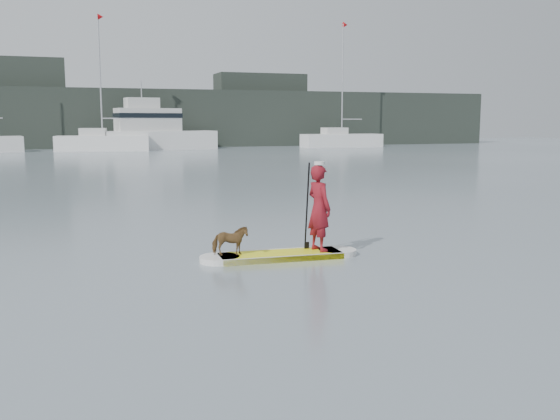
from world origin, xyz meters
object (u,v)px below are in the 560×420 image
object	(u,v)px
dog	(230,241)
motor_yacht_a	(154,130)
paddler	(319,208)
sailboat_f	(341,139)
paddleboard	(280,255)
sailboat_d	(102,141)

from	to	relation	value
dog	motor_yacht_a	bearing A→B (deg)	6.09
paddler	dog	distance (m)	1.96
sailboat_f	paddler	bearing A→B (deg)	-116.11
paddleboard	sailboat_d	world-z (taller)	sailboat_d
paddleboard	dog	size ratio (longest dim) A/B	4.64
dog	sailboat_f	size ratio (longest dim) A/B	0.06
motor_yacht_a	sailboat_f	bearing A→B (deg)	-11.65
paddleboard	paddler	xyz separation A→B (m)	(0.83, -0.05, 0.95)
paddleboard	motor_yacht_a	size ratio (longest dim) A/B	0.29
sailboat_d	paddler	bearing A→B (deg)	-79.84
paddler	motor_yacht_a	world-z (taller)	motor_yacht_a
sailboat_f	motor_yacht_a	distance (m)	19.47
dog	sailboat_f	distance (m)	54.63
paddleboard	motor_yacht_a	xyz separation A→B (m)	(4.14, 49.77, 1.77)
motor_yacht_a	sailboat_d	bearing A→B (deg)	-173.10
paddleboard	sailboat_d	size ratio (longest dim) A/B	0.27
sailboat_f	motor_yacht_a	size ratio (longest dim) A/B	1.14
paddleboard	sailboat_d	xyz separation A→B (m)	(-0.86, 48.35, 0.82)
motor_yacht_a	dog	bearing A→B (deg)	-104.85
dog	motor_yacht_a	xyz separation A→B (m)	(5.18, 49.71, 1.41)
paddleboard	sailboat_f	distance (m)	54.23
dog	sailboat_f	world-z (taller)	sailboat_f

